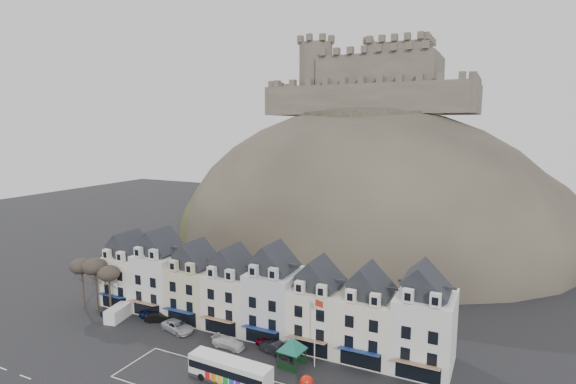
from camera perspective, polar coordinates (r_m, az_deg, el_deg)
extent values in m
cube|color=silver|center=(56.84, -10.32, -22.80)|extent=(22.00, 7.50, 0.01)
cube|color=white|center=(80.95, -19.18, -10.29)|extent=(6.80, 8.00, 8.00)
cube|color=black|center=(79.47, -19.36, -6.73)|extent=(6.80, 5.76, 2.80)
cube|color=white|center=(78.24, -22.01, -7.34)|extent=(1.20, 0.80, 1.60)
cube|color=white|center=(76.11, -20.48, -7.69)|extent=(1.20, 0.80, 1.60)
cube|color=black|center=(79.25, -21.19, -12.88)|extent=(5.10, 0.06, 2.20)
cube|color=navy|center=(78.38, -21.60, -12.12)|extent=(5.10, 1.29, 0.43)
cube|color=silver|center=(76.29, -15.52, -10.80)|extent=(6.80, 8.00, 9.20)
cube|color=black|center=(74.61, -15.69, -6.59)|extent=(6.80, 5.76, 2.80)
cube|color=silver|center=(73.15, -18.45, -7.26)|extent=(1.20, 0.80, 1.60)
cube|color=silver|center=(71.15, -16.70, -7.62)|extent=(1.20, 0.80, 1.60)
cube|color=black|center=(74.69, -17.51, -14.02)|extent=(5.10, 0.06, 2.20)
cube|color=maroon|center=(73.76, -17.92, -13.24)|extent=(5.10, 1.29, 0.43)
cube|color=beige|center=(72.38, -11.35, -12.23)|extent=(6.80, 8.00, 8.00)
cube|color=black|center=(70.73, -11.48, -8.28)|extent=(6.80, 5.76, 2.80)
cube|color=beige|center=(69.05, -14.30, -9.05)|extent=(1.20, 0.80, 1.60)
cube|color=beige|center=(67.23, -12.32, -9.46)|extent=(1.20, 0.80, 1.60)
cube|color=black|center=(70.48, -13.34, -15.25)|extent=(5.10, 0.06, 2.20)
cube|color=navy|center=(69.50, -13.73, -14.44)|extent=(5.10, 1.29, 0.43)
cube|color=silver|center=(68.71, -6.71, -13.26)|extent=(6.80, 8.00, 8.00)
cube|color=black|center=(66.97, -6.78, -9.13)|extent=(6.80, 5.76, 2.80)
cube|color=silver|center=(65.04, -9.64, -10.01)|extent=(1.20, 0.80, 1.60)
cube|color=silver|center=(63.42, -7.40, -10.44)|extent=(1.20, 0.80, 1.60)
cube|color=black|center=(66.71, -8.60, -16.52)|extent=(5.10, 0.06, 2.20)
cube|color=maroon|center=(65.67, -8.97, -15.70)|extent=(5.10, 1.29, 0.43)
cube|color=silver|center=(65.31, -1.53, -13.83)|extent=(6.80, 8.00, 9.20)
cube|color=black|center=(63.34, -1.55, -8.97)|extent=(6.80, 5.76, 2.80)
cube|color=silver|center=(61.13, -4.39, -9.94)|extent=(1.20, 0.80, 1.60)
cube|color=silver|center=(59.74, -1.87, -10.36)|extent=(1.20, 0.80, 1.60)
cube|color=black|center=(63.44, -3.27, -17.81)|extent=(5.10, 0.06, 2.20)
cube|color=navy|center=(62.35, -3.60, -16.98)|extent=(5.10, 1.29, 0.43)
cube|color=#ECE5CD|center=(62.95, 4.18, -15.33)|extent=(6.80, 8.00, 8.00)
cube|color=black|center=(61.04, 4.24, -10.86)|extent=(6.80, 5.76, 2.80)
cube|color=#ECE5CD|center=(58.57, 1.51, -12.00)|extent=(1.20, 0.80, 1.60)
cube|color=#ECE5CD|center=(57.48, 4.29, -12.42)|extent=(1.20, 0.80, 1.60)
cube|color=black|center=(60.76, 2.66, -19.06)|extent=(5.10, 0.06, 2.20)
cube|color=maroon|center=(59.62, 2.41, -18.23)|extent=(5.10, 1.29, 0.43)
cube|color=white|center=(61.01, 10.37, -16.25)|extent=(6.80, 8.00, 8.00)
cube|color=black|center=(59.04, 10.51, -11.66)|extent=(6.80, 5.76, 2.80)
cube|color=white|center=(56.30, 7.99, -12.94)|extent=(1.20, 0.80, 1.60)
cube|color=white|center=(55.54, 11.01, -13.33)|extent=(1.20, 0.80, 1.60)
cube|color=black|center=(58.74, 9.17, -20.20)|extent=(5.10, 0.06, 2.20)
cube|color=navy|center=(57.56, 9.00, -19.36)|extent=(5.10, 1.29, 0.43)
cube|color=white|center=(59.53, 16.97, -16.51)|extent=(6.80, 8.00, 9.20)
cube|color=black|center=(57.36, 17.23, -11.24)|extent=(6.80, 5.76, 2.80)
cube|color=white|center=(54.35, 15.02, -12.60)|extent=(1.20, 0.80, 1.60)
cube|color=white|center=(53.93, 18.22, -12.91)|extent=(1.20, 0.80, 1.60)
cube|color=black|center=(57.47, 16.14, -21.13)|extent=(5.10, 0.06, 2.20)
cube|color=maroon|center=(56.26, 16.08, -20.30)|extent=(5.10, 1.29, 0.43)
ellipsoid|color=#312B26|center=(115.86, 9.41, -6.34)|extent=(96.00, 76.00, 68.00)
ellipsoid|color=#2E381C|center=(118.44, -1.75, -5.90)|extent=(52.00, 44.00, 42.00)
ellipsoid|color=#312B26|center=(115.65, 21.54, -6.86)|extent=(56.00, 48.00, 46.00)
ellipsoid|color=#2E381C|center=(104.27, 5.06, -7.93)|extent=(40.00, 28.00, 28.00)
ellipsoid|color=#312B26|center=(102.26, 12.90, -8.45)|extent=(36.00, 28.00, 24.00)
cylinder|color=#312B26|center=(112.08, 9.79, 9.17)|extent=(30.00, 30.00, 3.00)
cube|color=brown|center=(108.41, 9.25, 11.60)|extent=(48.00, 2.20, 7.00)
cube|color=brown|center=(127.66, 11.88, 11.04)|extent=(48.00, 2.20, 7.00)
cube|color=brown|center=(126.50, -0.07, 11.24)|extent=(2.20, 22.00, 7.00)
cube|color=brown|center=(114.01, 22.60, 10.91)|extent=(2.20, 22.00, 7.00)
cube|color=brown|center=(117.91, 11.72, 13.95)|extent=(28.00, 18.00, 10.00)
cube|color=brown|center=(119.08, 13.91, 14.55)|extent=(14.00, 12.00, 13.00)
cylinder|color=brown|center=(119.17, 3.52, 14.05)|extent=(8.40, 8.40, 18.00)
cylinder|color=silver|center=(120.40, 14.07, 18.81)|extent=(0.16, 0.16, 5.00)
cylinder|color=#31261F|center=(81.56, -24.56, -11.29)|extent=(0.32, 0.32, 5.74)
ellipsoid|color=#383028|center=(80.32, -24.74, -8.53)|extent=(3.61, 3.61, 2.54)
cylinder|color=#31261F|center=(79.32, -23.15, -11.65)|extent=(0.32, 0.32, 6.02)
ellipsoid|color=#383028|center=(78.00, -23.34, -8.68)|extent=(3.78, 3.78, 2.67)
cylinder|color=#31261F|center=(77.28, -21.64, -12.32)|extent=(0.32, 0.32, 5.46)
ellipsoid|color=#383028|center=(76.02, -21.80, -9.57)|extent=(3.43, 3.43, 2.42)
cube|color=#262628|center=(56.30, -7.35, -22.66)|extent=(10.38, 2.77, 0.47)
cube|color=white|center=(55.61, -7.38, -21.46)|extent=(10.37, 2.72, 2.36)
cube|color=black|center=(55.55, -7.38, -21.34)|extent=(10.17, 2.79, 0.89)
cube|color=white|center=(55.09, -7.40, -20.50)|extent=(10.16, 2.62, 0.23)
cube|color=orange|center=(52.73, -2.52, -22.05)|extent=(0.10, 1.12, 0.26)
cylinder|color=black|center=(55.52, -3.84, -22.98)|extent=(0.91, 0.33, 0.90)
cylinder|color=black|center=(57.28, -10.92, -22.06)|extent=(0.91, 0.33, 0.90)
cylinder|color=black|center=(58.70, -9.53, -21.21)|extent=(0.91, 0.33, 0.90)
cube|color=black|center=(60.17, 0.09, -19.58)|extent=(0.15, 0.15, 2.15)
cube|color=black|center=(59.11, 2.24, -20.14)|extent=(0.15, 0.15, 2.15)
cube|color=black|center=(58.36, -1.22, -20.54)|extent=(0.15, 0.15, 2.15)
cube|color=black|center=(57.27, 0.98, -21.15)|extent=(0.15, 0.15, 2.15)
cube|color=black|center=(58.20, 0.52, -19.42)|extent=(3.21, 3.21, 0.11)
cone|color=#145B4D|center=(57.83, 0.52, -18.71)|extent=(5.92, 5.92, 1.62)
sphere|color=red|center=(54.12, 2.38, -22.98)|extent=(1.55, 1.55, 1.55)
cylinder|color=silver|center=(57.15, 3.41, -17.35)|extent=(0.14, 0.14, 9.01)
cube|color=red|center=(55.22, 3.95, -13.95)|extent=(1.19, 0.41, 0.79)
cube|color=white|center=(75.48, -20.78, -14.17)|extent=(2.85, 4.79, 2.04)
cube|color=black|center=(75.33, -20.79, -13.90)|extent=(1.82, 0.47, 0.88)
imported|color=#0A1636|center=(74.12, -17.04, -14.70)|extent=(4.09, 1.92, 1.35)
imported|color=black|center=(72.92, -16.05, -15.06)|extent=(4.33, 3.03, 1.35)
imported|color=#B9BBC1|center=(69.17, -13.84, -16.25)|extent=(5.65, 3.60, 1.47)
imported|color=silver|center=(63.62, -7.57, -18.42)|extent=(4.75, 2.10, 1.35)
imported|color=#580513|center=(63.30, -2.37, -18.54)|extent=(3.83, 1.69, 1.28)
imported|color=black|center=(61.47, -1.36, -19.25)|extent=(4.97, 2.47, 1.57)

